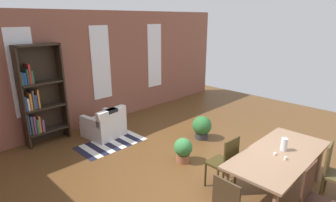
{
  "coord_description": "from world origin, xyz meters",
  "views": [
    {
      "loc": [
        -3.83,
        -2.2,
        2.78
      ],
      "look_at": [
        -0.02,
        1.55,
        1.13
      ],
      "focal_mm": 28.95,
      "sensor_mm": 36.0,
      "label": 1
    }
  ],
  "objects": [
    {
      "name": "dining_chair_near_left",
      "position": [
        -0.34,
        -1.46,
        0.51
      ],
      "size": [
        0.41,
        0.41,
        0.95
      ],
      "color": "#40261A",
      "rests_on": "ground"
    },
    {
      "name": "vase_on_table",
      "position": [
        0.25,
        -0.77,
        0.85
      ],
      "size": [
        0.1,
        0.1,
        0.21
      ],
      "primitive_type": "cylinder",
      "color": "silver",
      "rests_on": "dining_table"
    },
    {
      "name": "dining_table",
      "position": [
        0.12,
        -0.77,
        0.67
      ],
      "size": [
        2.04,
        0.92,
        0.75
      ],
      "color": "#8D6B51",
      "rests_on": "ground"
    },
    {
      "name": "potted_plant_by_shelf",
      "position": [
        0.98,
        1.41,
        0.3
      ],
      "size": [
        0.46,
        0.46,
        0.56
      ],
      "color": "#333338",
      "rests_on": "ground"
    },
    {
      "name": "dining_chair_near_right",
      "position": [
        0.57,
        -1.46,
        0.51
      ],
      "size": [
        0.43,
        0.43,
        0.95
      ],
      "color": "#4E4021",
      "rests_on": "ground"
    },
    {
      "name": "dining_chair_far_left",
      "position": [
        -0.34,
        -0.09,
        0.51
      ],
      "size": [
        0.42,
        0.42,
        0.95
      ],
      "color": "#382F12",
      "rests_on": "ground"
    },
    {
      "name": "back_wall_brick",
      "position": [
        0.0,
        4.14,
        1.48
      ],
      "size": [
        9.26,
        0.12,
        2.97
      ],
      "primitive_type": "cube",
      "color": "#8E5241",
      "rests_on": "ground"
    },
    {
      "name": "striped_rug",
      "position": [
        -0.71,
        2.73,
        0.0
      ],
      "size": [
        1.51,
        0.83,
        0.01
      ],
      "color": "#1E1E33",
      "rests_on": "ground"
    },
    {
      "name": "armchair_white",
      "position": [
        -0.56,
        3.18,
        0.28
      ],
      "size": [
        0.9,
        0.9,
        0.75
      ],
      "color": "silver",
      "rests_on": "ground"
    },
    {
      "name": "window_pane_2",
      "position": [
        1.93,
        4.07,
        1.63
      ],
      "size": [
        0.55,
        0.02,
        1.93
      ],
      "primitive_type": "cube",
      "color": "white"
    },
    {
      "name": "window_pane_1",
      "position": [
        0.0,
        4.07,
        1.63
      ],
      "size": [
        0.55,
        0.02,
        1.93
      ],
      "primitive_type": "cube",
      "color": "white"
    },
    {
      "name": "ground_plane",
      "position": [
        0.0,
        0.0,
        0.0
      ],
      "size": [
        10.74,
        10.74,
        0.0
      ],
      "primitive_type": "plane",
      "color": "brown"
    },
    {
      "name": "tealight_candle_1",
      "position": [
        0.01,
        -0.74,
        0.77
      ],
      "size": [
        0.04,
        0.04,
        0.04
      ],
      "primitive_type": "cylinder",
      "color": "silver",
      "rests_on": "dining_table"
    },
    {
      "name": "bookshelf_tall",
      "position": [
        -1.74,
        3.89,
        1.09
      ],
      "size": [
        0.94,
        0.31,
        2.25
      ],
      "color": "#2D2319",
      "rests_on": "ground"
    },
    {
      "name": "potted_plant_window",
      "position": [
        -0.15,
        1.0,
        0.27
      ],
      "size": [
        0.37,
        0.37,
        0.5
      ],
      "color": "#9E6042",
      "rests_on": "ground"
    },
    {
      "name": "window_pane_0",
      "position": [
        -1.93,
        4.07,
        1.63
      ],
      "size": [
        0.55,
        0.02,
        1.93
      ],
      "primitive_type": "cube",
      "color": "white"
    },
    {
      "name": "tealight_candle_0",
      "position": [
        -0.02,
        -0.92,
        0.77
      ],
      "size": [
        0.04,
        0.04,
        0.05
      ],
      "primitive_type": "cylinder",
      "color": "silver",
      "rests_on": "dining_table"
    }
  ]
}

